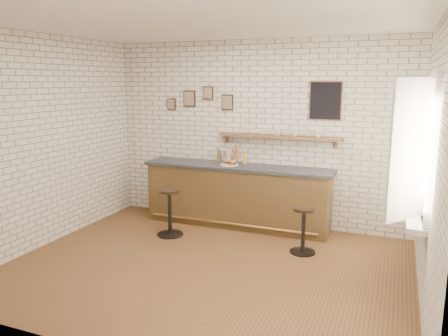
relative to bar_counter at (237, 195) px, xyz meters
The scene contains 21 objects.
ground 1.79m from the bar_counter, 82.57° to the right, with size 5.00×5.00×0.00m, color brown.
bar_counter is the anchor object (origin of this frame).
sandwich_plate 0.52m from the bar_counter, 161.49° to the right, with size 0.28×0.28×0.01m, color white.
ciabatta_sandwich 0.56m from the bar_counter, 159.79° to the right, with size 0.25×0.19×0.08m.
potato_chips 0.54m from the bar_counter, 163.49° to the right, with size 0.25×0.18×0.00m.
bitters_bottle_brown 0.74m from the bar_counter, 153.59° to the left, with size 0.07×0.07×0.21m.
bitters_bottle_white 0.67m from the bar_counter, 137.70° to the left, with size 0.06×0.06×0.24m.
bitters_bottle_amber 0.66m from the bar_counter, 117.65° to the left, with size 0.07×0.07×0.29m.
condiment_bottle_yellow 0.62m from the bar_counter, 72.06° to the left, with size 0.06×0.06×0.20m.
bar_stool_left 1.16m from the bar_counter, 133.25° to the right, with size 0.40×0.40×0.73m.
bar_stool_right 1.49m from the bar_counter, 31.62° to the right, with size 0.36×0.36×0.64m.
wall_shelf 1.17m from the bar_counter, 18.06° to the left, with size 2.00×0.18×0.18m.
shelf_cup_a 1.11m from the bar_counter, 29.45° to the left, with size 0.11×0.11×0.09m, color white.
shelf_cup_b 1.22m from the bar_counter, 18.33° to the left, with size 0.10×0.10×0.09m, color white.
shelf_cup_c 1.38m from the bar_counter, 12.82° to the left, with size 0.11×0.11×0.09m, color white.
shelf_cup_d 1.64m from the bar_counter, ahead, with size 0.11×0.11×0.10m, color white.
back_wall_decor 1.63m from the bar_counter, 32.09° to the left, with size 2.96×0.02×0.56m.
window_sill 3.00m from the bar_counter, 28.09° to the right, with size 0.20×1.35×0.06m.
casement_window 3.15m from the bar_counter, 28.48° to the right, with size 0.40×1.30×1.56m.
book_lower 3.02m from the bar_counter, 29.52° to the right, with size 0.18×0.24×0.02m, color tan.
book_upper 3.02m from the bar_counter, 29.27° to the right, with size 0.15×0.20×0.02m, color tan.
Camera 1 is at (2.16, -4.80, 2.34)m, focal length 35.00 mm.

